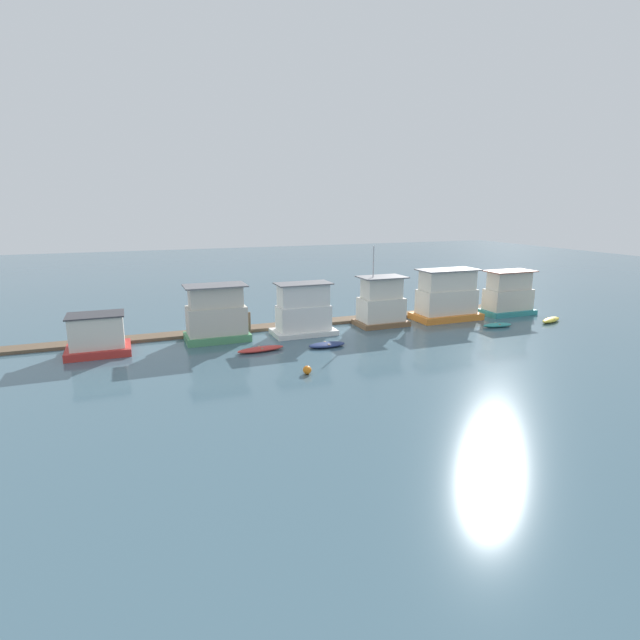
{
  "coord_description": "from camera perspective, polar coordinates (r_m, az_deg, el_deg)",
  "views": [
    {
      "loc": [
        -17.2,
        -45.26,
        12.49
      ],
      "look_at": [
        0.0,
        -1.0,
        1.4
      ],
      "focal_mm": 28.0,
      "sensor_mm": 36.0,
      "label": 1
    }
  ],
  "objects": [
    {
      "name": "mooring_post_far_left",
      "position": [
        48.71,
        -14.6,
        -1.4
      ],
      "size": [
        0.21,
        0.21,
        1.23
      ],
      "primitive_type": "cylinder",
      "color": "brown",
      "rests_on": "ground_plane"
    },
    {
      "name": "houseboat_teal",
      "position": [
        61.42,
        20.71,
        2.71
      ],
      "size": [
        5.96,
        3.37,
        5.07
      ],
      "color": "teal",
      "rests_on": "ground_plane"
    },
    {
      "name": "mooring_post_near_right",
      "position": [
        49.01,
        -11.31,
        -0.74
      ],
      "size": [
        0.24,
        0.24,
        1.89
      ],
      "primitive_type": "cylinder",
      "color": "brown",
      "rests_on": "ground_plane"
    },
    {
      "name": "ground_plane",
      "position": [
        50.01,
        -0.42,
        -1.32
      ],
      "size": [
        200.0,
        200.0,
        0.0
      ],
      "primitive_type": "plane",
      "color": "#426070"
    },
    {
      "name": "buoy_orange",
      "position": [
        37.6,
        -1.48,
        -5.73
      ],
      "size": [
        0.65,
        0.65,
        0.65
      ],
      "primitive_type": "sphere",
      "color": "orange",
      "rests_on": "ground_plane"
    },
    {
      "name": "dinghy_yellow",
      "position": [
        59.37,
        24.88,
        0.01
      ],
      "size": [
        3.45,
        2.06,
        0.51
      ],
      "color": "yellow",
      "rests_on": "ground_plane"
    },
    {
      "name": "dinghy_red",
      "position": [
        43.58,
        -6.8,
        -3.32
      ],
      "size": [
        4.27,
        1.53,
        0.41
      ],
      "color": "red",
      "rests_on": "ground_plane"
    },
    {
      "name": "dock_walkway",
      "position": [
        52.72,
        -1.58,
        -0.4
      ],
      "size": [
        59.6,
        2.14,
        0.3
      ],
      "primitive_type": "cube",
      "color": "brown",
      "rests_on": "ground_plane"
    },
    {
      "name": "houseboat_green",
      "position": [
        47.28,
        -11.76,
        0.51
      ],
      "size": [
        5.85,
        3.53,
        5.25
      ],
      "color": "#4C9360",
      "rests_on": "ground_plane"
    },
    {
      "name": "dinghy_teal",
      "position": [
        54.93,
        19.62,
        -0.55
      ],
      "size": [
        3.34,
        1.46,
        0.43
      ],
      "color": "teal",
      "rests_on": "ground_plane"
    },
    {
      "name": "dinghy_navy",
      "position": [
        44.64,
        0.79,
        -2.84
      ],
      "size": [
        3.41,
        1.45,
        0.39
      ],
      "color": "navy",
      "rests_on": "ground_plane"
    },
    {
      "name": "houseboat_red",
      "position": [
        46.26,
        -24.1,
        -1.64
      ],
      "size": [
        5.16,
        3.84,
        3.47
      ],
      "color": "red",
      "rests_on": "ground_plane"
    },
    {
      "name": "mooring_post_centre",
      "position": [
        49.52,
        -8.07,
        -0.32
      ],
      "size": [
        0.27,
        0.27,
        2.14
      ],
      "primitive_type": "cylinder",
      "color": "brown",
      "rests_on": "ground_plane"
    },
    {
      "name": "houseboat_brown",
      "position": [
        52.54,
        7.02,
        1.84
      ],
      "size": [
        5.23,
        3.52,
        8.34
      ],
      "color": "brown",
      "rests_on": "ground_plane"
    },
    {
      "name": "houseboat_orange",
      "position": [
        56.64,
        14.29,
        2.56
      ],
      "size": [
        7.37,
        3.98,
        5.56
      ],
      "color": "orange",
      "rests_on": "ground_plane"
    },
    {
      "name": "houseboat_white",
      "position": [
        48.57,
        -1.9,
        1.01
      ],
      "size": [
        6.14,
        3.54,
        5.07
      ],
      "color": "white",
      "rests_on": "ground_plane"
    }
  ]
}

